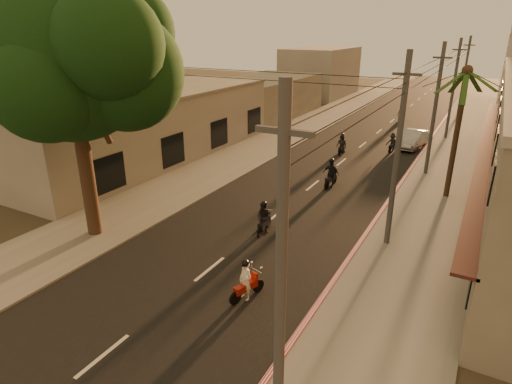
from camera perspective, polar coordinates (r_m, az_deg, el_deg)
ground at (r=17.66m, az=-9.96°, el=-13.07°), size 160.00×160.00×0.00m
road at (r=34.03m, az=11.30°, el=3.92°), size 10.00×140.00×0.02m
sidewalk_right at (r=32.72m, az=23.86°, el=1.88°), size 5.00×140.00×0.12m
sidewalk_left at (r=36.83m, az=0.12°, el=5.73°), size 5.00×140.00×0.12m
curb_stripe at (r=28.26m, az=17.97°, el=-0.10°), size 0.20×60.00×0.20m
left_building at (r=35.18m, az=-14.13°, el=8.62°), size 8.20×24.20×5.20m
broadleaf_tree at (r=20.96m, az=-22.57°, el=15.89°), size 9.60×8.70×12.10m
palm_tree at (r=27.33m, az=26.20°, el=13.41°), size 5.00×5.00×8.20m
utility_poles at (r=31.51m, az=23.23°, el=13.47°), size 1.20×48.26×9.00m
filler_left_near at (r=51.49m, az=1.28°, el=12.58°), size 8.00×14.00×4.40m
filler_left_far at (r=67.70m, az=8.63°, el=15.51°), size 8.00×14.00×7.00m
scooter_red at (r=16.67m, az=-1.36°, el=-11.84°), size 0.90×1.69×1.71m
scooter_mid_a at (r=21.69m, az=1.07°, el=-3.53°), size 0.93×1.76×1.73m
scooter_mid_b at (r=28.32m, az=9.94°, el=2.35°), size 1.11×1.99×1.96m
scooter_far_a at (r=36.20m, az=11.36°, el=6.20°), size 0.86×1.75×1.72m
scooter_far_b at (r=37.91m, az=17.70°, el=6.24°), size 1.08×1.66×1.63m
parked_car at (r=39.77m, az=20.18°, el=6.63°), size 2.91×5.06×1.52m
scooter_far_c at (r=50.89m, az=18.85°, el=9.85°), size 1.01×1.95×1.92m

